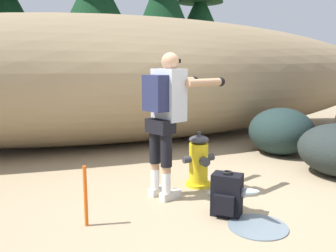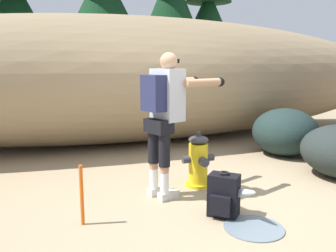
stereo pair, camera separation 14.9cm
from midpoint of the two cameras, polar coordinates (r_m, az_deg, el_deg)
ground_plane at (r=4.33m, az=4.68°, el=-11.29°), size 56.00×56.00×0.04m
dirt_embankment at (r=7.19m, az=-7.21°, el=7.41°), size 13.19×3.20×2.47m
fire_hydrant at (r=4.54m, az=4.02°, el=-5.70°), size 0.42×0.37×0.71m
hydrant_water_jet at (r=3.89m, az=9.59°, el=-11.72°), size 0.57×1.41×0.51m
utility_worker at (r=4.05m, az=-1.12°, el=2.98°), size 1.04×0.71×1.67m
spare_backpack at (r=3.74m, az=8.30°, el=-10.96°), size 0.36×0.36×0.47m
boulder_mid at (r=6.38m, az=17.14°, el=-0.81°), size 1.50×1.52×0.81m
pine_tree_left at (r=12.57m, az=-25.12°, el=17.38°), size 2.88×2.88×6.28m
pine_tree_far_right at (r=13.73m, az=4.85°, el=17.51°), size 2.59×2.59×6.10m
survey_stake at (r=3.55m, az=-14.32°, el=-10.90°), size 0.04×0.04×0.60m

